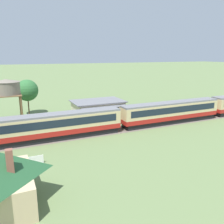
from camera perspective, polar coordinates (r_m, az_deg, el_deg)
ground_plane at (r=53.24m, az=21.99°, el=-1.30°), size 600.00×600.00×0.00m
passenger_train at (r=41.05m, az=2.25°, el=-1.27°), size 86.80×2.85×4.09m
railway_track at (r=43.37m, az=6.53°, el=-3.64°), size 143.91×3.60×0.04m
station_building at (r=48.50m, az=-3.41°, el=0.60°), size 10.33×8.08×3.73m
water_tower at (r=46.92m, az=-24.03°, el=5.33°), size 4.82×4.82×8.57m
yard_tree_1 at (r=53.93m, az=-19.72°, el=4.92°), size 4.60×4.60×7.69m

